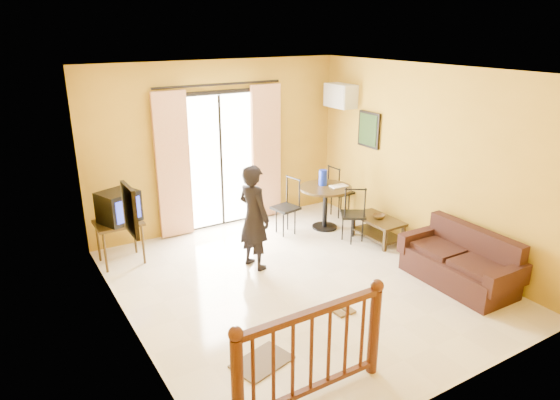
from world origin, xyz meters
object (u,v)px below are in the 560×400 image
television (119,207)px  sofa (461,264)px  dining_table (325,196)px  standing_person (254,217)px  coffee_table (378,226)px

television → sofa: television is taller
dining_table → standing_person: size_ratio=0.58×
dining_table → sofa: size_ratio=0.56×
television → standing_person: size_ratio=0.41×
sofa → standing_person: standing_person is taller
television → dining_table: television is taller
dining_table → standing_person: (-1.73, -0.65, 0.18)m
television → dining_table: (3.31, -0.47, -0.28)m
television → standing_person: (1.58, -1.13, -0.11)m
television → sofa: bearing=-60.2°
coffee_table → standing_person: size_ratio=0.56×
television → dining_table: bearing=-29.4°
standing_person → sofa: bearing=-144.8°
sofa → dining_table: bearing=100.2°
dining_table → sofa: (0.41, -2.53, -0.30)m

